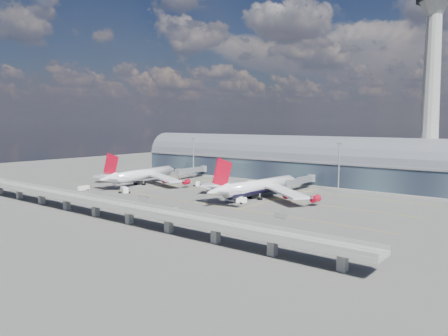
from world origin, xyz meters
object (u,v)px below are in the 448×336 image
Objects in this scene: floodlight_mast_right at (339,166)px; service_truck_3 at (241,200)px; service_truck_0 at (84,188)px; cargo_train_2 at (281,216)px; service_truck_2 at (234,199)px; service_truck_4 at (252,183)px; airliner_left at (141,175)px; service_truck_5 at (198,184)px; airliner_right at (257,187)px; cargo_train_1 at (144,198)px; control_tower at (431,91)px; floodlight_mast_left at (193,157)px; service_truck_1 at (124,190)px; cargo_train_0 at (172,210)px.

service_truck_3 is at bearing -112.34° from floodlight_mast_right.
service_truck_0 reaches higher than cargo_train_2.
service_truck_2 is (82.68, 22.59, 0.22)m from service_truck_0.
service_truck_4 reaches higher than cargo_train_2.
airliner_left is at bearing -153.52° from service_truck_3.
service_truck_3 is 0.99× the size of service_truck_5.
airliner_right is 50.22m from service_truck_5.
cargo_train_1 is 1.63× the size of cargo_train_2.
floodlight_mast_right is (-35.00, -28.00, -38.00)m from control_tower.
service_truck_4 reaches higher than service_truck_0.
service_truck_4 is (-48.21, -7.30, -12.08)m from floodlight_mast_right.
airliner_right is 93.20m from service_truck_0.
cargo_train_1 is (-15.21, -67.09, -0.80)m from service_truck_4.
floodlight_mast_left is at bearing 156.68° from airliner_right.
airliner_right is at bearing 128.99° from service_truck_3.
cargo_train_2 is at bearing 7.68° from service_truck_3.
airliner_left reaches higher than service_truck_4.
floodlight_mast_right is 4.77× the size of service_truck_5.
airliner_right is 68.07m from service_truck_1.
floodlight_mast_right is at bearing -141.34° from control_tower.
airliner_left is 12.26× the size of service_truck_5.
control_tower is at bearing -27.86° from cargo_train_2.
floodlight_mast_left is at bearing -166.77° from service_truck_4.
service_truck_2 is (-25.85, -53.84, -12.12)m from floodlight_mast_right.
service_truck_2 is 0.93× the size of cargo_train_1.
cargo_train_1 is (-40.13, -35.42, -4.75)m from airliner_right.
airliner_right is at bearing 34.21° from cargo_train_2.
cargo_train_2 is at bearing -67.48° from service_truck_1.
control_tower is at bearing -62.55° from cargo_train_1.
cargo_train_2 is (55.67, -61.22, -0.65)m from service_truck_4.
floodlight_mast_left reaches higher than service_truck_5.
floodlight_mast_right reaches higher than service_truck_2.
cargo_train_2 is (79.35, -41.48, -0.38)m from service_truck_5.
service_truck_1 is at bearing -150.24° from airliner_right.
service_truck_5 reaches higher than service_truck_0.
airliner_right is 10.99× the size of service_truck_1.
control_tower is at bearing -0.89° from cargo_train_0.
service_truck_3 is at bearing 51.44° from cargo_train_2.
airliner_right is 40.50m from service_truck_4.
floodlight_mast_left is 111.57m from cargo_train_0.
floodlight_mast_left is 4.77× the size of service_truck_5.
airliner_left is 11.32× the size of service_truck_4.
cargo_train_0 is at bearing -130.58° from cargo_train_1.
airliner_left is at bearing 64.80° from cargo_train_2.
floodlight_mast_left is 100.00m from floodlight_mast_right.
floodlight_mast_right reaches higher than airliner_left.
floodlight_mast_left is 4.22× the size of service_truck_1.
cargo_train_0 reaches higher than cargo_train_1.
airliner_left reaches higher than service_truck_5.
control_tower reaches higher than service_truck_1.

